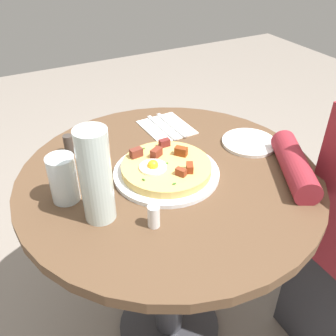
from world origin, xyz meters
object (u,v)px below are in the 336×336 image
Objects in this scene: pizza_plate at (166,173)px; salt_shaker at (154,216)px; knife at (162,127)px; water_glass at (63,179)px; dining_table at (169,220)px; water_bottle at (96,176)px; breakfast_pizza at (166,167)px; fork at (171,125)px; pepper_shaker at (69,144)px; bread_plate at (249,142)px.

pizza_plate is 0.20m from salt_shaker.
salt_shaker is at bearing -125.63° from pizza_plate.
water_glass is at bearing 117.09° from knife.
water_bottle is at bearing -160.93° from dining_table.
water_bottle is at bearing -159.68° from breakfast_pizza.
water_bottle is (-0.22, -0.08, 0.28)m from dining_table.
breakfast_pizza is 1.98× the size of water_glass.
breakfast_pizza is 1.05× the size of water_bottle.
pepper_shaker reaches higher than fork.
knife is 0.45m from salt_shaker.
bread_plate is 0.57m from water_glass.
dining_table is 4.99× the size of bread_plate.
water_bottle is at bearing 132.08° from knife.
water_glass is at bearing 115.03° from fork.
salt_shaker is (-0.12, -0.16, 0.02)m from pizza_plate.
knife is at bearing 68.02° from dining_table.
pepper_shaker is at bearing 131.38° from breakfast_pizza.
water_bottle reaches higher than breakfast_pizza.
dining_table is 3.58× the size of water_bottle.
bread_plate is at bearing 0.13° from water_glass.
pizza_plate is 1.59× the size of fork.
salt_shaker reaches higher than fork.
breakfast_pizza is at bearing -4.88° from water_glass.
breakfast_pizza reaches higher than salt_shaker.
bread_plate reaches higher than dining_table.
dining_table is 0.37m from water_bottle.
pizza_plate is at bearing 54.37° from salt_shaker.
dining_table is 0.36m from water_glass.
water_bottle is at bearing -62.07° from water_glass.
bread_plate is at bearing 24.37° from salt_shaker.
breakfast_pizza is 1.34× the size of fork.
fork is at bearing 60.95° from dining_table.
pepper_shaker is (-0.20, 0.23, 0.00)m from breakfast_pizza.
water_glass is at bearing 117.93° from water_bottle.
fork is (0.14, 0.23, -0.02)m from breakfast_pizza.
water_glass reaches higher than knife.
salt_shaker is (-0.41, -0.19, 0.02)m from bread_plate.
water_bottle reaches higher than water_glass.
dining_table is 14.78× the size of salt_shaker.
pizza_plate is at bearing 153.72° from knife.
dining_table is 0.19m from breakfast_pizza.
breakfast_pizza is (-0.00, 0.00, 0.02)m from pizza_plate.
breakfast_pizza is at bearing -175.43° from bread_plate.
pepper_shaker reaches higher than salt_shaker.
pepper_shaker is (-0.08, 0.39, 0.00)m from salt_shaker.
bread_plate is 0.26m from fork.
bread_plate is at bearing 5.03° from dining_table.
fork is 0.46m from water_glass.
pizza_plate is 4.90× the size of pepper_shaker.
water_glass reaches higher than pizza_plate.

